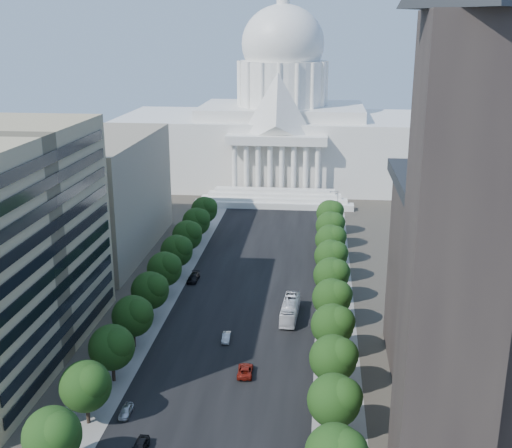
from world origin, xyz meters
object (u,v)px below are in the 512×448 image
(car_red, at_px, (245,371))
(car_dark_b, at_px, (193,278))
(car_parked, at_px, (126,411))
(car_silver, at_px, (226,337))
(city_bus, at_px, (290,309))
(car_dark_a, at_px, (140,447))

(car_red, bearing_deg, car_dark_b, -69.89)
(car_red, distance_m, car_dark_b, 43.93)
(car_red, bearing_deg, car_parked, 36.92)
(car_red, distance_m, car_parked, 21.47)
(car_silver, relative_size, city_bus, 0.33)
(car_silver, relative_size, car_dark_b, 0.75)
(car_dark_a, bearing_deg, city_bus, 68.72)
(car_red, relative_size, car_dark_b, 0.98)
(car_dark_b, bearing_deg, car_parked, -87.84)
(car_silver, relative_size, car_parked, 1.02)
(car_dark_b, bearing_deg, car_silver, -65.58)
(car_dark_a, bearing_deg, car_dark_b, 95.30)
(car_dark_b, height_order, city_bus, city_bus)
(car_silver, bearing_deg, car_dark_a, -103.86)
(car_dark_a, xyz_separation_m, car_dark_b, (-5.01, 62.64, 0.00))
(car_dark_a, distance_m, car_silver, 34.72)
(car_silver, distance_m, car_dark_b, 31.04)
(car_red, xyz_separation_m, car_dark_b, (-16.99, 40.51, 0.05))
(car_red, bearing_deg, car_silver, -69.81)
(car_red, relative_size, city_bus, 0.43)
(car_silver, bearing_deg, car_dark_b, 110.46)
(car_parked, xyz_separation_m, city_bus, (22.91, 36.89, 1.08))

